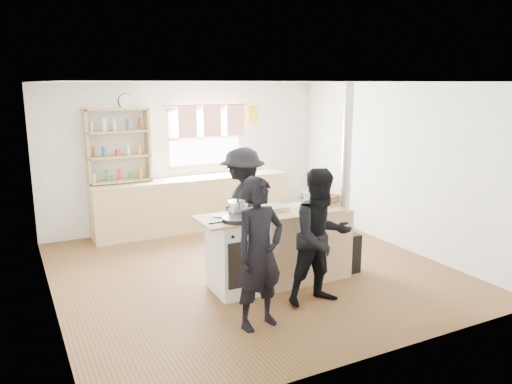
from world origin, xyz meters
TOP-DOWN VIEW (x-y plane):
  - ground at (0.00, 0.00)m, footprint 5.00×5.00m
  - back_counter at (0.00, 2.22)m, footprint 3.40×0.55m
  - shelving_unit at (-1.20, 2.34)m, footprint 1.00×0.28m
  - thermos at (1.05, 2.22)m, footprint 0.10×0.10m
  - cooking_island at (0.14, -0.55)m, footprint 1.97×0.64m
  - skillet_greens at (-0.54, -0.72)m, footprint 0.36×0.36m
  - roast_tray at (0.06, -0.49)m, footprint 0.36×0.31m
  - stockpot_stove at (-0.40, -0.46)m, footprint 0.24×0.24m
  - stockpot_counter at (0.63, -0.50)m, footprint 0.29×0.29m
  - bread_board at (0.93, -0.54)m, footprint 0.34×0.30m
  - flue_heater at (1.09, -0.60)m, footprint 0.35×0.35m
  - person_near_left at (-0.63, -1.47)m, footprint 0.64×0.47m
  - person_near_right at (0.25, -1.29)m, footprint 0.78×0.61m
  - person_far at (0.03, 0.30)m, footprint 1.21×0.96m

SIDE VIEW (x-z plane):
  - ground at x=0.00m, z-range -0.01..0.00m
  - back_counter at x=0.00m, z-range 0.00..0.90m
  - cooking_island at x=0.14m, z-range 0.00..0.93m
  - flue_heater at x=1.09m, z-range -0.60..1.90m
  - person_near_right at x=0.25m, z-range 0.00..1.57m
  - person_near_left at x=-0.63m, z-range 0.00..1.59m
  - person_far at x=0.03m, z-range 0.00..1.64m
  - skillet_greens at x=-0.54m, z-range 0.93..0.98m
  - roast_tray at x=0.06m, z-range 0.93..1.00m
  - bread_board at x=0.93m, z-range 0.92..1.04m
  - stockpot_stove at x=-0.40m, z-range 0.92..1.11m
  - stockpot_counter at x=0.63m, z-range 0.92..1.14m
  - thermos at x=1.05m, z-range 0.90..1.21m
  - shelving_unit at x=-1.20m, z-range 0.91..2.11m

